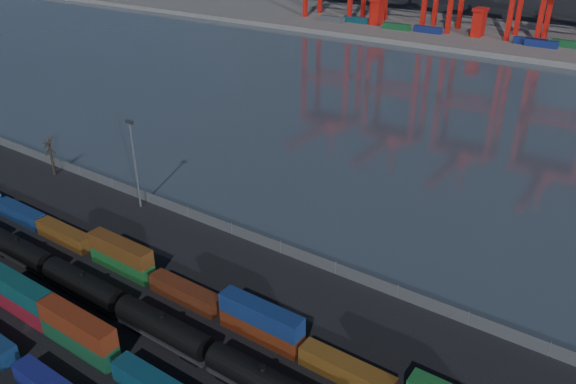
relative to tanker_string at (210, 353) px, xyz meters
The scene contains 11 objects.
ground 8.44m from the tanker_string, 157.83° to the right, with size 700.00×700.00×0.00m, color black.
harbor_water 102.24m from the tanker_string, 94.22° to the left, with size 700.00×700.00×0.00m, color #303B46.
far_quay 207.07m from the tanker_string, 92.08° to the left, with size 700.00×70.00×2.00m, color #514F4C.
container_row_south 21.55m from the tanker_string, 141.73° to the right, with size 138.74×2.32×4.95m.
container_row_north 7.73m from the tanker_string, 80.84° to the left, with size 141.48×2.39×5.10m.
tanker_string is the anchor object (origin of this frame).
waterfront_fence 26.07m from the tanker_string, 106.80° to the left, with size 160.12×0.12×2.20m.
bare_tree 66.38m from the tanker_string, 160.32° to the left, with size 2.21×2.26×8.39m.
yard_light_mast 44.54m from the tanker_string, 148.57° to the left, with size 1.60×0.40×16.60m.
quay_containers 193.29m from the tanker_string, 95.50° to the left, with size 172.58×10.99×2.60m.
straddle_carriers 197.27m from the tanker_string, 92.91° to the left, with size 140.00×7.00×11.10m.
Camera 1 is at (43.48, -32.68, 48.96)m, focal length 35.00 mm.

